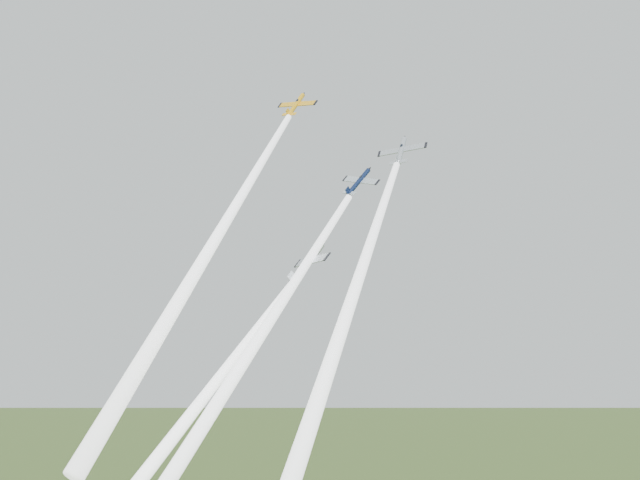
% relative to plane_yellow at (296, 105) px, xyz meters
% --- Properties ---
extents(plane_yellow, '(7.17, 6.22, 6.73)m').
position_rel_plane_yellow_xyz_m(plane_yellow, '(0.00, 0.00, 0.00)').
color(plane_yellow, '#EEA614').
extents(smoke_trail_yellow, '(7.68, 42.92, 50.63)m').
position_rel_plane_yellow_xyz_m(smoke_trail_yellow, '(2.79, -22.44, -27.00)').
color(smoke_trail_yellow, white).
extents(plane_navy, '(7.98, 5.52, 6.97)m').
position_rel_plane_yellow_xyz_m(plane_navy, '(14.80, -3.93, -14.95)').
color(plane_navy, '#0C1838').
extents(smoke_trail_navy, '(7.76, 47.45, 56.04)m').
position_rel_plane_yellow_xyz_m(smoke_trail_navy, '(11.98, -28.65, -44.65)').
color(smoke_trail_navy, white).
extents(plane_silver_right, '(8.93, 7.10, 7.04)m').
position_rel_plane_yellow_xyz_m(plane_silver_right, '(18.54, 1.55, -9.96)').
color(plane_silver_right, '#A6ADB4').
extents(smoke_trail_silver_right, '(11.66, 42.25, 50.39)m').
position_rel_plane_yellow_xyz_m(smoke_trail_silver_right, '(23.45, -20.43, -36.84)').
color(smoke_trail_silver_right, white).
extents(plane_silver_low, '(10.08, 9.13, 7.38)m').
position_rel_plane_yellow_xyz_m(plane_silver_low, '(13.00, -13.08, -27.06)').
color(plane_silver_low, '#AAB2B9').
extents(smoke_trail_silver_low, '(16.56, 35.18, 43.68)m').
position_rel_plane_yellow_xyz_m(smoke_trail_silver_low, '(5.39, -31.26, -50.59)').
color(smoke_trail_silver_low, white).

